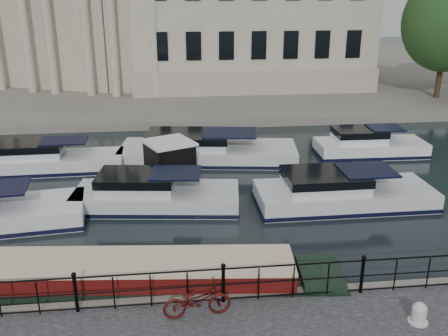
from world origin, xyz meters
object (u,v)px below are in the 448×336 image
at_px(bicycle, 197,301).
at_px(narrowboat, 90,285).
at_px(harbour_hut, 170,165).
at_px(mooring_bollard, 419,313).

bearing_deg(bicycle, narrowboat, 50.30).
distance_m(narrowboat, harbour_hut, 9.42).
distance_m(mooring_bollard, harbour_hut, 13.70).
bearing_deg(harbour_hut, narrowboat, -129.90).
height_order(narrowboat, harbour_hut, harbour_hut).
relative_size(mooring_bollard, harbour_hut, 0.17).
bearing_deg(narrowboat, harbour_hut, 79.73).
relative_size(bicycle, narrowboat, 0.12).
bearing_deg(harbour_hut, bicycle, -111.18).
bearing_deg(bicycle, harbour_hut, -2.24).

